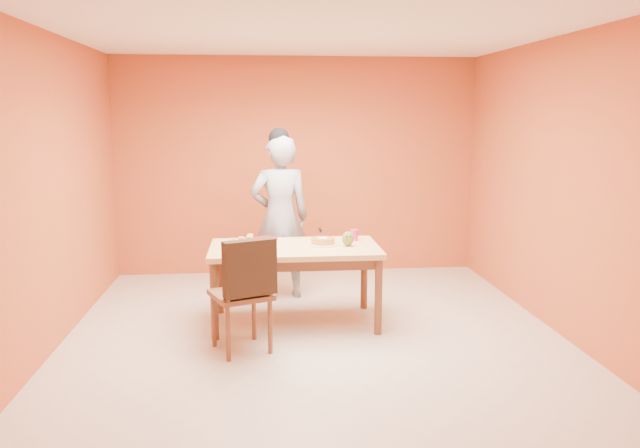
{
  "coord_description": "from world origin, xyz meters",
  "views": [
    {
      "loc": [
        -0.48,
        -5.32,
        2.0
      ],
      "look_at": [
        0.07,
        0.3,
        1.0
      ],
      "focal_mm": 35.0,
      "sensor_mm": 36.0,
      "label": 1
    }
  ],
  "objects": [
    {
      "name": "dining_table",
      "position": [
        -0.15,
        0.47,
        0.67
      ],
      "size": [
        1.6,
        0.9,
        0.76
      ],
      "color": "#E5C478",
      "rests_on": "floor"
    },
    {
      "name": "white_cake_plate",
      "position": [
        0.12,
        0.51,
        0.77
      ],
      "size": [
        0.32,
        0.32,
        0.01
      ],
      "primitive_type": "cylinder",
      "rotation": [
        0.0,
        0.0,
        -0.07
      ],
      "color": "silver",
      "rests_on": "dining_table"
    },
    {
      "name": "magenta_glass",
      "position": [
        0.45,
        0.69,
        0.82
      ],
      "size": [
        0.09,
        0.09,
        0.11
      ],
      "primitive_type": "cylinder",
      "rotation": [
        0.0,
        0.0,
        -0.26
      ],
      "color": "#C41D69",
      "rests_on": "dining_table"
    },
    {
      "name": "dining_chair",
      "position": [
        -0.65,
        -0.21,
        0.52
      ],
      "size": [
        0.61,
        0.68,
        1.0
      ],
      "rotation": [
        0.0,
        0.0,
        0.38
      ],
      "color": "brown",
      "rests_on": "floor"
    },
    {
      "name": "pastry_platter",
      "position": [
        -0.62,
        0.44,
        0.77
      ],
      "size": [
        0.35,
        0.35,
        0.02
      ],
      "primitive_type": "cube",
      "rotation": [
        0.0,
        0.0,
        0.05
      ],
      "color": "maroon",
      "rests_on": "dining_table"
    },
    {
      "name": "ceiling",
      "position": [
        0.0,
        0.0,
        2.7
      ],
      "size": [
        5.0,
        5.0,
        0.0
      ],
      "primitive_type": "plane",
      "rotation": [
        3.14,
        0.0,
        0.0
      ],
      "color": "white",
      "rests_on": "wall_back"
    },
    {
      "name": "checker_tin",
      "position": [
        0.42,
        0.82,
        0.78
      ],
      "size": [
        0.13,
        0.13,
        0.03
      ],
      "primitive_type": "cylinder",
      "rotation": [
        0.0,
        0.0,
        -0.3
      ],
      "color": "#3B2210",
      "rests_on": "dining_table"
    },
    {
      "name": "sponge_cake",
      "position": [
        0.12,
        0.51,
        0.8
      ],
      "size": [
        0.25,
        0.25,
        0.05
      ],
      "primitive_type": "cylinder",
      "rotation": [
        0.0,
        0.0,
        0.11
      ],
      "color": "gold",
      "rests_on": "white_cake_plate"
    },
    {
      "name": "pastry_pile",
      "position": [
        -0.62,
        0.44,
        0.83
      ],
      "size": [
        0.3,
        0.3,
        0.1
      ],
      "primitive_type": null,
      "color": "#E2B260",
      "rests_on": "pastry_platter"
    },
    {
      "name": "cake_server",
      "position": [
        0.13,
        0.69,
        0.83
      ],
      "size": [
        0.06,
        0.28,
        0.01
      ],
      "primitive_type": "cube",
      "rotation": [
        0.0,
        0.0,
        0.03
      ],
      "color": "silver",
      "rests_on": "sponge_cake"
    },
    {
      "name": "red_dinner_plate",
      "position": [
        -0.43,
        0.82,
        0.77
      ],
      "size": [
        0.32,
        0.32,
        0.01
      ],
      "primitive_type": "cylinder",
      "rotation": [
        0.0,
        0.0,
        0.41
      ],
      "color": "maroon",
      "rests_on": "dining_table"
    },
    {
      "name": "wall_left",
      "position": [
        -2.25,
        0.0,
        1.35
      ],
      "size": [
        0.0,
        5.0,
        5.0
      ],
      "primitive_type": "plane",
      "rotation": [
        1.57,
        0.0,
        1.57
      ],
      "color": "#CE492F",
      "rests_on": "floor"
    },
    {
      "name": "wall_back",
      "position": [
        0.0,
        2.5,
        1.35
      ],
      "size": [
        4.5,
        0.0,
        4.5
      ],
      "primitive_type": "plane",
      "rotation": [
        1.57,
        0.0,
        0.0
      ],
      "color": "#CE492F",
      "rests_on": "floor"
    },
    {
      "name": "egg_ornament",
      "position": [
        0.35,
        0.43,
        0.83
      ],
      "size": [
        0.13,
        0.12,
        0.14
      ],
      "primitive_type": "ellipsoid",
      "rotation": [
        0.0,
        0.0,
        0.26
      ],
      "color": "olive",
      "rests_on": "dining_table"
    },
    {
      "name": "wall_right",
      "position": [
        2.25,
        0.0,
        1.35
      ],
      "size": [
        0.0,
        5.0,
        5.0
      ],
      "primitive_type": "plane",
      "rotation": [
        1.57,
        0.0,
        -1.57
      ],
      "color": "#CE492F",
      "rests_on": "floor"
    },
    {
      "name": "floor",
      "position": [
        0.0,
        0.0,
        0.0
      ],
      "size": [
        5.0,
        5.0,
        0.0
      ],
      "primitive_type": "plane",
      "color": "beige",
      "rests_on": "ground"
    },
    {
      "name": "person",
      "position": [
        -0.26,
        1.36,
        0.89
      ],
      "size": [
        0.7,
        0.5,
        1.78
      ],
      "primitive_type": "imported",
      "rotation": [
        0.0,
        0.0,
        3.27
      ],
      "color": "gray",
      "rests_on": "floor"
    }
  ]
}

